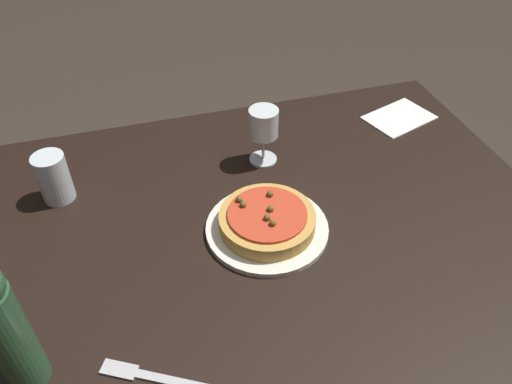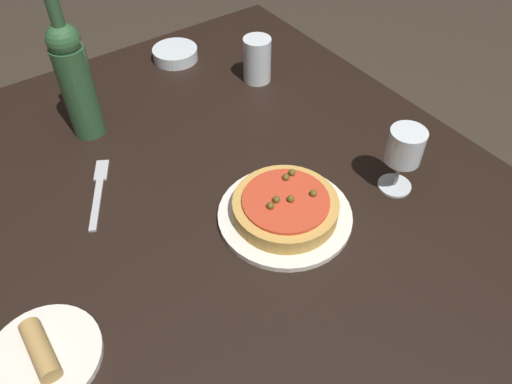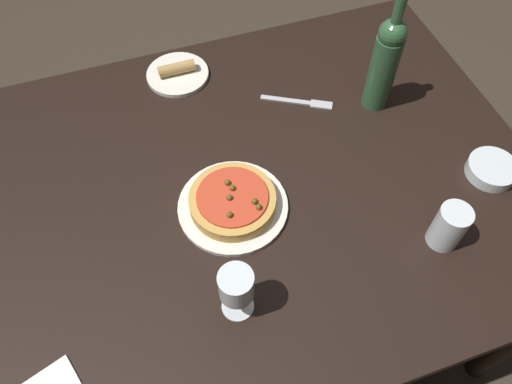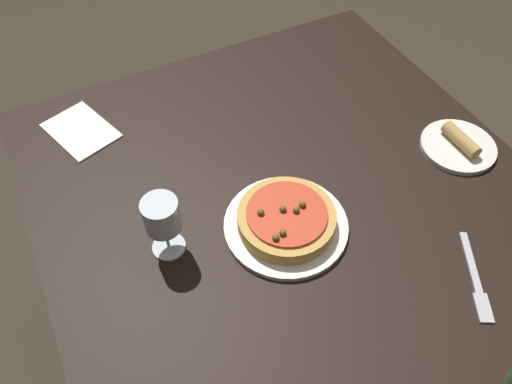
# 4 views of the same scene
# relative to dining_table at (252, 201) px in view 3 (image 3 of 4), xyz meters

# --- Properties ---
(ground_plane) EXTENTS (14.00, 14.00, 0.00)m
(ground_plane) POSITION_rel_dining_table_xyz_m (0.00, 0.00, -0.68)
(ground_plane) COLOR #382D23
(dining_table) EXTENTS (1.38, 1.06, 0.76)m
(dining_table) POSITION_rel_dining_table_xyz_m (0.00, 0.00, 0.00)
(dining_table) COLOR black
(dining_table) RESTS_ON ground_plane
(dinner_plate) EXTENTS (0.26, 0.26, 0.01)m
(dinner_plate) POSITION_rel_dining_table_xyz_m (-0.07, -0.05, 0.09)
(dinner_plate) COLOR white
(dinner_plate) RESTS_ON dining_table
(pizza) EXTENTS (0.20, 0.20, 0.05)m
(pizza) POSITION_rel_dining_table_xyz_m (-0.06, -0.05, 0.11)
(pizza) COLOR gold
(pizza) RESTS_ON dinner_plate
(wine_glass) EXTENTS (0.07, 0.07, 0.14)m
(wine_glass) POSITION_rel_dining_table_xyz_m (-0.13, -0.28, 0.18)
(wine_glass) COLOR silver
(wine_glass) RESTS_ON dining_table
(wine_bottle) EXTENTS (0.07, 0.07, 0.32)m
(wine_bottle) POSITION_rel_dining_table_xyz_m (0.40, 0.15, 0.22)
(wine_bottle) COLOR #2D5633
(wine_bottle) RESTS_ON dining_table
(water_cup) EXTENTS (0.07, 0.07, 0.11)m
(water_cup) POSITION_rel_dining_table_xyz_m (0.35, -0.28, 0.14)
(water_cup) COLOR silver
(water_cup) RESTS_ON dining_table
(side_bowl) EXTENTS (0.12, 0.12, 0.03)m
(side_bowl) POSITION_rel_dining_table_xyz_m (0.56, -0.16, 0.10)
(side_bowl) COLOR silver
(side_bowl) RESTS_ON dining_table
(fork) EXTENTS (0.18, 0.11, 0.00)m
(fork) POSITION_rel_dining_table_xyz_m (0.21, 0.21, 0.08)
(fork) COLOR #B7B7BC
(fork) RESTS_ON dining_table
(side_plate) EXTENTS (0.17, 0.17, 0.04)m
(side_plate) POSITION_rel_dining_table_xyz_m (-0.08, 0.42, 0.09)
(side_plate) COLOR white
(side_plate) RESTS_ON dining_table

